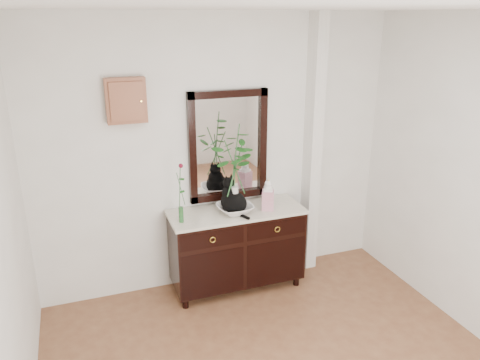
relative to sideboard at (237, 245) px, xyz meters
name	(u,v)px	position (x,y,z in m)	size (l,w,h in m)	color
wall_back	(218,156)	(-0.10, 0.25, 0.88)	(3.60, 0.04, 2.70)	white
pilaster	(313,148)	(0.90, 0.17, 0.88)	(0.12, 0.20, 2.70)	white
sideboard	(237,245)	(0.00, 0.00, 0.00)	(1.33, 0.52, 0.82)	black
wall_mirror	(228,146)	(0.00, 0.24, 0.97)	(0.80, 0.06, 1.10)	black
key_cabinet	(126,101)	(-0.95, 0.21, 1.48)	(0.35, 0.10, 0.40)	brown
cat	(234,195)	(-0.04, -0.03, 0.55)	(0.25, 0.31, 0.35)	black
lotus_bowl	(235,209)	(-0.03, -0.05, 0.42)	(0.34, 0.34, 0.08)	silver
vase_branches	(235,168)	(-0.03, -0.05, 0.83)	(0.41, 0.41, 0.87)	silver
bud_vase_rose	(180,193)	(-0.57, -0.08, 0.66)	(0.07, 0.07, 0.58)	#28622D
ginger_jar	(268,194)	(0.30, -0.07, 0.53)	(0.12, 0.12, 0.31)	white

